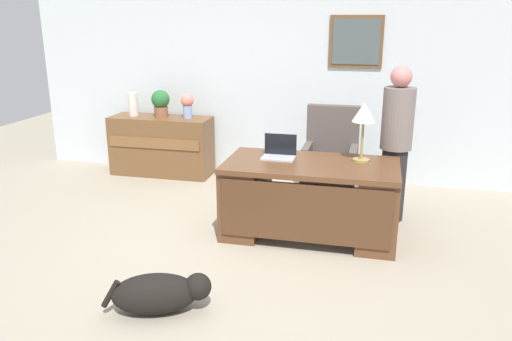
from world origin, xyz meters
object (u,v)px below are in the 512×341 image
(credenza, at_px, (162,146))
(person_standing, at_px, (396,143))
(vase_with_flowers, at_px, (187,104))
(armchair, at_px, (330,161))
(desk_lamp, at_px, (364,116))
(vase_empty, at_px, (133,104))
(potted_plant, at_px, (161,102))
(desk, at_px, (310,197))
(laptop, at_px, (279,152))
(dog_lying, at_px, (160,293))

(credenza, bearing_deg, person_standing, -17.24)
(vase_with_flowers, bearing_deg, person_standing, -19.65)
(armchair, distance_m, desk_lamp, 1.15)
(vase_empty, bearing_deg, potted_plant, 0.00)
(desk, bearing_deg, person_standing, 39.17)
(laptop, relative_size, desk_lamp, 0.56)
(person_standing, xyz_separation_m, desk_lamp, (-0.33, -0.45, 0.35))
(desk_lamp, distance_m, potted_plant, 3.02)
(desk, distance_m, dog_lying, 1.84)
(desk_lamp, bearing_deg, credenza, 152.79)
(desk_lamp, height_order, potted_plant, desk_lamp)
(desk, height_order, person_standing, person_standing)
(vase_with_flowers, height_order, vase_empty, vase_with_flowers)
(person_standing, height_order, vase_with_flowers, person_standing)
(credenza, bearing_deg, desk_lamp, -27.21)
(person_standing, relative_size, dog_lying, 2.11)
(laptop, xyz_separation_m, potted_plant, (-1.88, 1.43, 0.19))
(desk, relative_size, person_standing, 1.02)
(desk_lamp, bearing_deg, potted_plant, 152.61)
(armchair, relative_size, dog_lying, 1.44)
(armchair, bearing_deg, desk, -95.09)
(armchair, relative_size, person_standing, 0.68)
(vase_with_flowers, bearing_deg, credenza, -179.80)
(potted_plant, bearing_deg, person_standing, -17.36)
(desk, bearing_deg, credenza, 144.77)
(desk_lamp, relative_size, vase_with_flowers, 1.75)
(armchair, bearing_deg, potted_plant, 166.79)
(person_standing, distance_m, desk_lamp, 0.66)
(dog_lying, xyz_separation_m, potted_plant, (-1.35, 3.19, 0.83))
(person_standing, bearing_deg, dog_lying, -126.31)
(desk, distance_m, vase_with_flowers, 2.49)
(desk_lamp, bearing_deg, laptop, -176.71)
(desk, distance_m, armchair, 1.05)
(armchair, xyz_separation_m, vase_with_flowers, (-1.93, 0.54, 0.49))
(desk_lamp, distance_m, vase_empty, 3.38)
(armchair, distance_m, dog_lying, 2.83)
(dog_lying, bearing_deg, potted_plant, 112.95)
(dog_lying, bearing_deg, vase_empty, 118.74)
(desk, height_order, armchair, armchair)
(vase_empty, distance_m, potted_plant, 0.40)
(desk_lamp, relative_size, potted_plant, 1.58)
(vase_with_flowers, distance_m, vase_empty, 0.77)
(vase_empty, bearing_deg, credenza, -0.20)
(desk, height_order, credenza, credenza)
(laptop, height_order, vase_with_flowers, vase_with_flowers)
(credenza, relative_size, dog_lying, 1.77)
(desk, xyz_separation_m, desk_lamp, (0.46, 0.19, 0.78))
(person_standing, height_order, dog_lying, person_standing)
(laptop, distance_m, vase_with_flowers, 2.09)
(person_standing, distance_m, laptop, 1.23)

